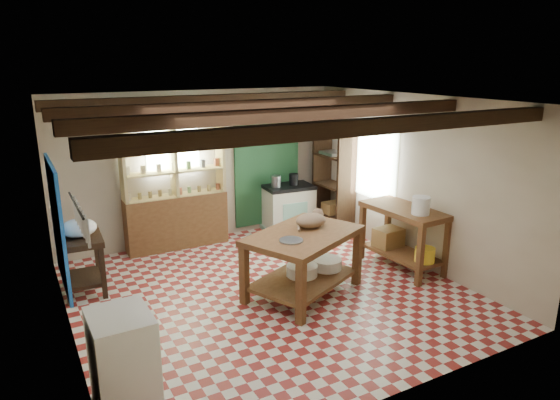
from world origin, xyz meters
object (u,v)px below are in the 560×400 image
right_counter (403,238)px  cat (311,220)px  stove (289,208)px  prep_table (83,264)px  white_cabinet (123,362)px  work_table (303,263)px

right_counter → cat: 1.65m
stove → cat: cat is taller
prep_table → right_counter: size_ratio=0.60×
stove → white_cabinet: size_ratio=0.94×
work_table → cat: 0.59m
prep_table → white_cabinet: bearing=-87.5°
prep_table → cat: bearing=-22.7°
work_table → white_cabinet: white_cabinet is taller
stove → white_cabinet: 5.20m
right_counter → cat: bearing=172.5°
stove → white_cabinet: bearing=-131.2°
work_table → prep_table: bearing=125.5°
stove → right_counter: bearing=-69.6°
prep_table → white_cabinet: size_ratio=0.86×
white_cabinet → prep_table: bearing=88.4°
right_counter → stove: bearing=102.2°
work_table → white_cabinet: bearing=-179.7°
prep_table → white_cabinet: 2.71m
work_table → right_counter: size_ratio=1.15×
prep_table → cat: cat is taller
cat → white_cabinet: bearing=171.2°
white_cabinet → cat: size_ratio=2.18×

